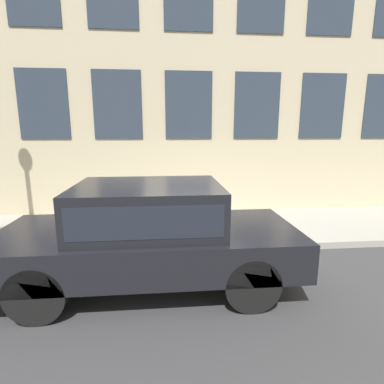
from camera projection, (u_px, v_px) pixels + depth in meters
The scene contains 6 objects.
ground_plane at pixel (200, 254), 6.30m from camera, with size 80.00×80.00×0.00m, color #38383A.
sidewalk at pixel (194, 229), 7.67m from camera, with size 2.85×60.00×0.15m.
building_facade at pixel (188, 29), 8.15m from camera, with size 0.33×40.00×10.49m.
fire_hydrant at pixel (183, 219), 6.75m from camera, with size 0.34×0.45×0.84m.
person at pixel (201, 204), 6.99m from camera, with size 0.28×0.19×1.17m.
parked_car_charcoal_near at pixel (149, 230), 4.85m from camera, with size 1.97×4.75×1.71m.
Camera 1 is at (-5.86, 0.72, 2.56)m, focal length 28.00 mm.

